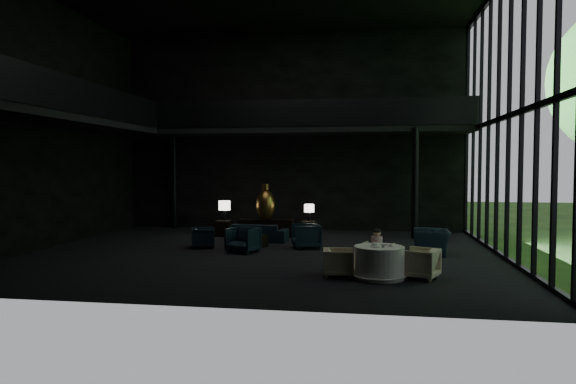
# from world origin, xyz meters

# --- Properties ---
(floor) EXTENTS (14.00, 12.00, 0.02)m
(floor) POSITION_xyz_m (0.00, 0.00, 0.00)
(floor) COLOR black
(floor) RESTS_ON ground
(wall_back) EXTENTS (14.00, 0.04, 8.00)m
(wall_back) POSITION_xyz_m (0.00, 6.00, 4.00)
(wall_back) COLOR black
(wall_back) RESTS_ON ground
(wall_front) EXTENTS (14.00, 0.04, 8.00)m
(wall_front) POSITION_xyz_m (0.00, -6.00, 4.00)
(wall_front) COLOR black
(wall_front) RESTS_ON ground
(wall_left) EXTENTS (0.04, 12.00, 8.00)m
(wall_left) POSITION_xyz_m (-7.00, 0.00, 4.00)
(wall_left) COLOR black
(wall_left) RESTS_ON ground
(curtain_wall) EXTENTS (0.20, 12.00, 8.00)m
(curtain_wall) POSITION_xyz_m (6.95, 0.00, 4.00)
(curtain_wall) COLOR black
(curtain_wall) RESTS_ON ground
(mezzanine_left) EXTENTS (2.00, 12.00, 0.25)m
(mezzanine_left) POSITION_xyz_m (-6.00, 0.00, 4.00)
(mezzanine_left) COLOR black
(mezzanine_left) RESTS_ON wall_left
(mezzanine_back) EXTENTS (12.00, 2.00, 0.25)m
(mezzanine_back) POSITION_xyz_m (1.00, 5.00, 4.00)
(mezzanine_back) COLOR black
(mezzanine_back) RESTS_ON wall_back
(railing_left) EXTENTS (0.06, 12.00, 1.00)m
(railing_left) POSITION_xyz_m (-5.00, 0.00, 4.60)
(railing_left) COLOR black
(railing_left) RESTS_ON mezzanine_left
(railing_back) EXTENTS (12.00, 0.06, 1.00)m
(railing_back) POSITION_xyz_m (1.00, 4.00, 4.60)
(railing_back) COLOR black
(railing_back) RESTS_ON mezzanine_back
(column_nw) EXTENTS (0.24, 0.24, 4.00)m
(column_nw) POSITION_xyz_m (-5.00, 5.70, 2.00)
(column_nw) COLOR black
(column_nw) RESTS_ON floor
(column_ne) EXTENTS (0.24, 0.24, 4.00)m
(column_ne) POSITION_xyz_m (4.80, 4.00, 2.00)
(column_ne) COLOR black
(column_ne) RESTS_ON floor
(console) EXTENTS (2.02, 0.46, 0.64)m
(console) POSITION_xyz_m (-0.61, 3.63, 0.32)
(console) COLOR black
(console) RESTS_ON floor
(bronze_urn) EXTENTS (0.71, 0.71, 1.32)m
(bronze_urn) POSITION_xyz_m (-0.61, 3.54, 1.21)
(bronze_urn) COLOR #AC8129
(bronze_urn) RESTS_ON console
(side_table_left) EXTENTS (0.53, 0.53, 0.58)m
(side_table_left) POSITION_xyz_m (-2.21, 3.51, 0.29)
(side_table_left) COLOR black
(side_table_left) RESTS_ON floor
(table_lamp_left) EXTENTS (0.44, 0.44, 0.73)m
(table_lamp_left) POSITION_xyz_m (-2.21, 3.64, 1.11)
(table_lamp_left) COLOR black
(table_lamp_left) RESTS_ON side_table_left
(side_table_right) EXTENTS (0.55, 0.55, 0.61)m
(side_table_right) POSITION_xyz_m (0.99, 3.58, 0.31)
(side_table_right) COLOR black
(side_table_right) RESTS_ON floor
(table_lamp_right) EXTENTS (0.36, 0.36, 0.61)m
(table_lamp_right) POSITION_xyz_m (0.99, 3.70, 1.05)
(table_lamp_right) COLOR black
(table_lamp_right) RESTS_ON side_table_right
(sofa) EXTENTS (2.17, 0.76, 0.83)m
(sofa) POSITION_xyz_m (-0.69, 2.43, 0.42)
(sofa) COLOR black
(sofa) RESTS_ON floor
(lounge_armchair_west) EXTENTS (0.79, 0.82, 0.67)m
(lounge_armchair_west) POSITION_xyz_m (-2.09, 0.71, 0.33)
(lounge_armchair_west) COLOR #132436
(lounge_armchair_west) RESTS_ON floor
(lounge_armchair_east) EXTENTS (1.10, 1.14, 0.95)m
(lounge_armchair_east) POSITION_xyz_m (1.18, 1.13, 0.47)
(lounge_armchair_east) COLOR #132B3B
(lounge_armchair_east) RESTS_ON floor
(lounge_armchair_south) EXTENTS (1.10, 1.07, 0.92)m
(lounge_armchair_south) POSITION_xyz_m (-0.61, 0.02, 0.46)
(lounge_armchair_south) COLOR black
(lounge_armchair_south) RESTS_ON floor
(window_armchair) EXTENTS (0.81, 1.21, 1.03)m
(window_armchair) POSITION_xyz_m (5.00, 0.58, 0.52)
(window_armchair) COLOR #152B45
(window_armchair) RESTS_ON floor
(coffee_table) EXTENTS (1.14, 1.14, 0.39)m
(coffee_table) POSITION_xyz_m (-0.64, 1.03, 0.20)
(coffee_table) COLOR black
(coffee_table) RESTS_ON floor
(dining_table) EXTENTS (1.32, 1.32, 0.75)m
(dining_table) POSITION_xyz_m (3.38, -3.00, 0.33)
(dining_table) COLOR white
(dining_table) RESTS_ON floor
(dining_chair_north) EXTENTS (0.95, 0.92, 0.78)m
(dining_chair_north) POSITION_xyz_m (3.33, -2.19, 0.39)
(dining_chair_north) COLOR beige
(dining_chair_north) RESTS_ON floor
(dining_chair_east) EXTENTS (0.95, 0.98, 0.78)m
(dining_chair_east) POSITION_xyz_m (4.33, -2.86, 0.39)
(dining_chair_east) COLOR beige
(dining_chair_east) RESTS_ON floor
(dining_chair_west) EXTENTS (0.66, 0.70, 0.67)m
(dining_chair_west) POSITION_xyz_m (2.44, -2.90, 0.34)
(dining_chair_west) COLOR #BDB296
(dining_chair_west) RESTS_ON floor
(child) EXTENTS (0.28, 0.28, 0.59)m
(child) POSITION_xyz_m (3.35, -1.98, 0.74)
(child) COLOR #C48E96
(child) RESTS_ON dining_chair_north
(plate_a) EXTENTS (0.28, 0.28, 0.01)m
(plate_a) POSITION_xyz_m (3.29, -3.11, 0.76)
(plate_a) COLOR white
(plate_a) RESTS_ON dining_table
(plate_b) EXTENTS (0.21, 0.21, 0.01)m
(plate_b) POSITION_xyz_m (3.51, -2.81, 0.76)
(plate_b) COLOR white
(plate_b) RESTS_ON dining_table
(saucer) EXTENTS (0.15, 0.15, 0.01)m
(saucer) POSITION_xyz_m (3.64, -3.04, 0.76)
(saucer) COLOR white
(saucer) RESTS_ON dining_table
(coffee_cup) EXTENTS (0.10, 0.10, 0.06)m
(coffee_cup) POSITION_xyz_m (3.64, -3.02, 0.79)
(coffee_cup) COLOR white
(coffee_cup) RESTS_ON saucer
(cereal_bowl) EXTENTS (0.17, 0.17, 0.08)m
(cereal_bowl) POSITION_xyz_m (3.28, -2.90, 0.79)
(cereal_bowl) COLOR white
(cereal_bowl) RESTS_ON dining_table
(cream_pot) EXTENTS (0.08, 0.08, 0.08)m
(cream_pot) POSITION_xyz_m (3.46, -3.19, 0.79)
(cream_pot) COLOR #99999E
(cream_pot) RESTS_ON dining_table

